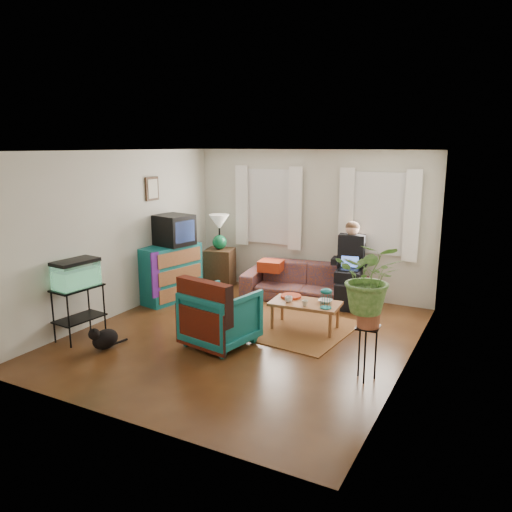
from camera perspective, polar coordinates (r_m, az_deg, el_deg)
The scene contains 31 objects.
floor at distance 7.22m, azimuth -1.49°, elevation -9.18°, with size 4.50×5.00×0.01m, color #4F2B14.
ceiling at distance 6.70m, azimuth -1.62°, elevation 11.94°, with size 4.50×5.00×0.01m, color white.
wall_back at distance 9.07m, azimuth 6.17°, elevation 3.79°, with size 4.50×0.01×2.60m, color silver.
wall_front at distance 4.88m, azimuth -16.03°, elevation -4.27°, with size 4.50×0.01×2.60m, color silver.
wall_left at distance 8.16m, azimuth -15.50°, elevation 2.42°, with size 0.01×5.00×2.60m, color silver.
wall_right at distance 6.10m, azimuth 17.26°, elevation -1.02°, with size 0.01×5.00×2.60m, color silver.
window_left at distance 9.34m, azimuth 1.57°, elevation 5.66°, with size 1.08×0.04×1.38m, color white.
window_right at distance 8.65m, azimuth 13.91°, elevation 4.74°, with size 1.08×0.04×1.38m, color white.
curtains_left at distance 9.27m, azimuth 1.35°, elevation 5.60°, with size 1.36×0.06×1.50m, color white.
curtains_right at distance 8.57m, azimuth 13.78°, elevation 4.68°, with size 1.36×0.06×1.50m, color white.
picture_frame at distance 8.69m, azimuth -11.75°, elevation 7.53°, with size 0.04×0.32×0.40m, color #3D2616.
area_rug at distance 7.64m, azimuth 3.03°, elevation -7.87°, with size 2.00×1.60×0.01m, color maroon.
sofa at distance 8.80m, azimuth 5.59°, elevation -2.30°, with size 2.16×0.85×0.85m, color brown.
seated_person at distance 8.61m, azimuth 10.68°, elevation -1.27°, with size 0.54×0.67×1.29m, color black, non-canonical shape.
side_table at distance 9.60m, azimuth -4.13°, elevation -1.36°, with size 0.50×0.50×0.74m, color #412A18.
table_lamp at distance 9.46m, azimuth -4.20°, elevation 2.66°, with size 0.38×0.38×0.67m, color white, non-canonical shape.
dresser at distance 8.86m, azimuth -9.88°, elevation -1.90°, with size 0.54×1.09×0.98m, color navy.
crt_tv at distance 8.76m, azimuth -9.43°, elevation 2.97°, with size 0.60×0.54×0.52m, color black.
aquarium_stand at distance 7.45m, azimuth -19.54°, elevation -6.15°, with size 0.38×0.67×0.75m, color black.
aquarium at distance 7.29m, azimuth -19.87°, elevation -1.86°, with size 0.34×0.61×0.40m, color #7FD899.
black_cat at distance 7.03m, azimuth -16.86°, elevation -8.85°, with size 0.26×0.40×0.34m, color black.
armchair at distance 6.83m, azimuth -4.06°, elevation -6.64°, with size 0.84×0.79×0.86m, color #135D72.
serape_throw at distance 6.54m, azimuth -6.04°, elevation -5.89°, with size 0.87×0.20×0.71m, color #9E0A0A.
coffee_table at distance 7.45m, azimuth 5.62°, elevation -6.80°, with size 1.01×0.55×0.42m, color brown.
cup_a at distance 7.36m, azimuth 3.74°, elevation -4.94°, with size 0.11×0.11×0.09m, color white.
cup_b at distance 7.21m, azimuth 5.60°, elevation -5.37°, with size 0.09×0.09×0.09m, color beige.
bowl at distance 7.39m, azimuth 7.92°, elevation -5.14°, with size 0.20×0.20×0.05m, color white.
snack_tray at distance 7.59m, azimuth 4.01°, elevation -4.62°, with size 0.31×0.31×0.04m, color #B21414.
birdcage at distance 7.12m, azimuth 8.01°, elevation -4.79°, with size 0.16×0.16×0.29m, color #115B6B, non-canonical shape.
plant_stand at distance 5.99m, azimuth 12.52°, elevation -10.80°, with size 0.28×0.28×0.65m, color black.
potted_plant at distance 5.74m, azimuth 12.88°, elevation -3.66°, with size 0.74×0.64×0.83m, color #599947.
Camera 1 is at (3.27, -5.85, 2.67)m, focal length 35.00 mm.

